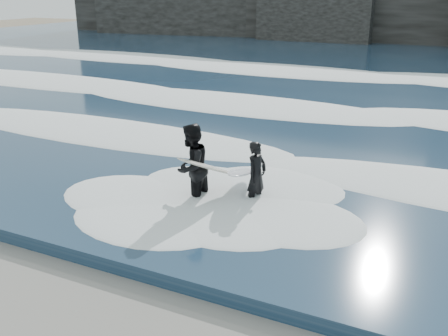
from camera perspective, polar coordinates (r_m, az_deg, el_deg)
The scene contains 6 objects.
sea at distance 32.79m, azimuth 17.83°, elevation 10.86°, with size 90.00×52.00×0.30m, color #1D354E.
foam_near at distance 13.69m, azimuth 5.17°, elevation 0.87°, with size 60.00×3.20×0.20m, color white.
foam_mid at distance 20.15m, azimuth 12.27°, elevation 6.83°, with size 60.00×4.00×0.24m, color white.
foam_far at distance 28.84m, azimuth 16.67°, elevation 10.42°, with size 60.00×4.80×0.30m, color white.
surfer_left at distance 11.44m, azimuth 3.32°, elevation -0.80°, with size 1.15×2.04×1.62m.
surfer_right at distance 11.34m, azimuth -3.65°, elevation 0.09°, with size 1.36×1.78×2.03m.
Camera 1 is at (4.44, -3.14, 4.89)m, focal length 40.00 mm.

